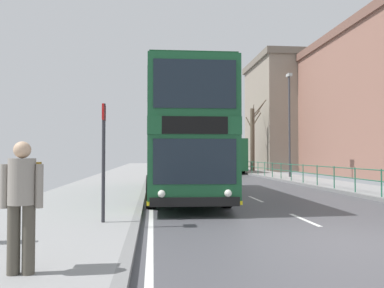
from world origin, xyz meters
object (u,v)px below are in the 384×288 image
background_bus_far_lane (224,155)px  background_building_00 (298,138)px  bare_tree_far_00 (253,138)px  background_building_02 (310,115)px  bus_stop_sign_near (104,149)px  double_decker_bus_main (183,138)px  pedestrian_with_backpack (23,196)px  street_lamp_far_side (289,117)px

background_bus_far_lane → background_building_00: background_building_00 is taller
bare_tree_far_00 → background_building_00: (11.03, 16.35, 0.74)m
bare_tree_far_00 → background_building_02: size_ratio=0.53×
bus_stop_sign_near → background_building_00: (22.11, 45.57, 2.38)m
background_bus_far_lane → background_building_00: bearing=50.2°
double_decker_bus_main → bare_tree_far_00: (8.74, 22.57, 1.10)m
double_decker_bus_main → background_building_00: (19.77, 38.92, 1.84)m
bus_stop_sign_near → background_building_00: 50.70m
pedestrian_with_backpack → bare_tree_far_00: (11.63, 33.05, 2.31)m
background_building_00 → background_building_02: (-3.05, -11.67, 2.13)m
pedestrian_with_backpack → background_building_02: size_ratio=0.13×
street_lamp_far_side → background_building_00: bearing=67.8°
bus_stop_sign_near → bare_tree_far_00: (11.08, 29.22, 1.64)m
bus_stop_sign_near → street_lamp_far_side: (10.83, 17.88, 2.62)m
background_building_02 → pedestrian_with_backpack: bearing=-117.5°
bus_stop_sign_near → background_building_00: bearing=64.1°
background_bus_far_lane → pedestrian_with_backpack: bearing=-104.8°
bare_tree_far_00 → background_building_00: 19.74m
double_decker_bus_main → background_bus_far_lane: 22.73m
street_lamp_far_side → bare_tree_far_00: bearing=88.7°
street_lamp_far_side → background_building_00: 29.90m
pedestrian_with_backpack → bare_tree_far_00: bare_tree_far_00 is taller
bare_tree_far_00 → pedestrian_with_backpack: bearing=-109.4°
pedestrian_with_backpack → background_building_00: background_building_00 is taller
background_bus_far_lane → background_building_00: size_ratio=0.78×
double_decker_bus_main → street_lamp_far_side: bearing=52.9°
background_bus_far_lane → background_building_00: (14.09, 16.92, 2.48)m
background_building_00 → pedestrian_with_backpack: bearing=-114.6°
street_lamp_far_side → background_building_00: size_ratio=0.58×
double_decker_bus_main → bare_tree_far_00: bearing=68.8°
pedestrian_with_backpack → street_lamp_far_side: size_ratio=0.23×
street_lamp_far_side → background_building_00: (11.28, 27.69, -0.24)m
double_decker_bus_main → background_building_02: background_building_02 is taller
bare_tree_far_00 → background_building_02: (7.98, 4.68, 2.87)m
street_lamp_far_side → background_building_02: background_building_02 is taller
background_building_00 → background_building_02: background_building_02 is taller
background_bus_far_lane → bare_tree_far_00: bearing=10.5°
background_bus_far_lane → background_building_00: 22.16m
double_decker_bus_main → background_bus_far_lane: (5.68, 22.00, -0.64)m
background_bus_far_lane → bus_stop_sign_near: 29.75m
background_bus_far_lane → background_building_02: 13.06m
bare_tree_far_00 → background_building_00: bearing=56.0°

